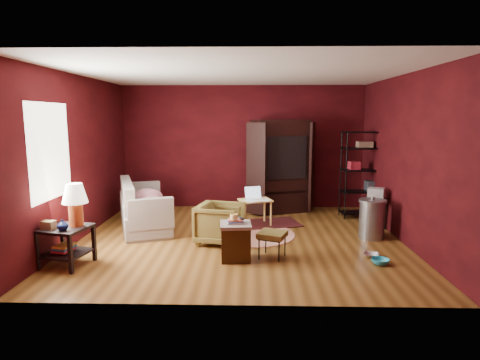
# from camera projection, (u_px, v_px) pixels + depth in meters

# --- Properties ---
(room) EXTENTS (5.54, 5.04, 2.84)m
(room) POSITION_uv_depth(u_px,v_px,m) (237.00, 158.00, 6.74)
(room) COLOR brown
(room) RESTS_ON ground
(sofa) EXTENTS (1.28, 2.14, 0.81)m
(sofa) POSITION_uv_depth(u_px,v_px,m) (144.00, 206.00, 7.66)
(sofa) COLOR gray
(sofa) RESTS_ON ground
(armchair) EXTENTS (0.81, 0.84, 0.74)m
(armchair) POSITION_uv_depth(u_px,v_px,m) (220.00, 221.00, 6.69)
(armchair) COLOR black
(armchair) RESTS_ON ground
(pet_bowl_steel) EXTENTS (0.24, 0.13, 0.23)m
(pet_bowl_steel) POSITION_uv_depth(u_px,v_px,m) (372.00, 250.00, 6.04)
(pet_bowl_steel) COLOR silver
(pet_bowl_steel) RESTS_ON ground
(pet_bowl_turquoise) EXTENTS (0.27, 0.17, 0.25)m
(pet_bowl_turquoise) POSITION_uv_depth(u_px,v_px,m) (381.00, 256.00, 5.74)
(pet_bowl_turquoise) COLOR #29A3C2
(pet_bowl_turquoise) RESTS_ON ground
(vase) EXTENTS (0.18, 0.19, 0.15)m
(vase) POSITION_uv_depth(u_px,v_px,m) (63.00, 225.00, 5.45)
(vase) COLOR #0E1947
(vase) RESTS_ON side_table
(mug) EXTENTS (0.12, 0.10, 0.12)m
(mug) POSITION_uv_depth(u_px,v_px,m) (234.00, 216.00, 5.79)
(mug) COLOR #F8D479
(mug) RESTS_ON hamper
(side_table) EXTENTS (0.71, 0.71, 1.17)m
(side_table) POSITION_uv_depth(u_px,v_px,m) (70.00, 217.00, 5.65)
(side_table) COLOR black
(side_table) RESTS_ON ground
(sofa_cushions) EXTENTS (1.40, 2.12, 0.83)m
(sofa_cushions) POSITION_uv_depth(u_px,v_px,m) (143.00, 207.00, 7.60)
(sofa_cushions) COLOR gray
(sofa_cushions) RESTS_ON sofa
(hamper) EXTENTS (0.48, 0.48, 0.63)m
(hamper) POSITION_uv_depth(u_px,v_px,m) (236.00, 241.00, 5.91)
(hamper) COLOR #42270F
(hamper) RESTS_ON ground
(footstool) EXTENTS (0.50, 0.50, 0.39)m
(footstool) POSITION_uv_depth(u_px,v_px,m) (272.00, 235.00, 5.99)
(footstool) COLOR black
(footstool) RESTS_ON ground
(rug_round) EXTENTS (1.95, 1.95, 0.01)m
(rug_round) POSITION_uv_depth(u_px,v_px,m) (252.00, 234.00, 7.21)
(rug_round) COLOR beige
(rug_round) RESTS_ON ground
(rug_oriental) EXTENTS (1.33, 1.06, 0.01)m
(rug_oriental) POSITION_uv_depth(u_px,v_px,m) (269.00, 223.00, 7.92)
(rug_oriental) COLOR #551619
(rug_oriental) RESTS_ON ground
(laptop_desk) EXTENTS (0.70, 0.61, 0.74)m
(laptop_desk) POSITION_uv_depth(u_px,v_px,m) (255.00, 202.00, 7.75)
(laptop_desk) COLOR #FFDA74
(laptop_desk) RESTS_ON ground
(tv_armoire) EXTENTS (1.52, 1.14, 2.03)m
(tv_armoire) POSITION_uv_depth(u_px,v_px,m) (280.00, 164.00, 8.79)
(tv_armoire) COLOR black
(tv_armoire) RESTS_ON ground
(wire_shelving) EXTENTS (0.91, 0.45, 1.80)m
(wire_shelving) POSITION_uv_depth(u_px,v_px,m) (364.00, 171.00, 8.32)
(wire_shelving) COLOR black
(wire_shelving) RESTS_ON ground
(small_stand) EXTENTS (0.53, 0.53, 0.80)m
(small_stand) POSITION_uv_depth(u_px,v_px,m) (376.00, 199.00, 7.39)
(small_stand) COLOR black
(small_stand) RESTS_ON ground
(trash_can) EXTENTS (0.59, 0.59, 0.74)m
(trash_can) POSITION_uv_depth(u_px,v_px,m) (372.00, 219.00, 6.95)
(trash_can) COLOR gray
(trash_can) RESTS_ON ground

